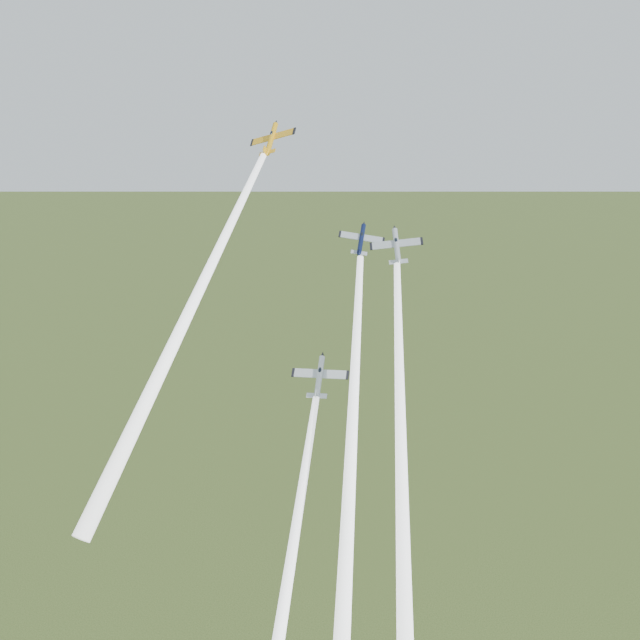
% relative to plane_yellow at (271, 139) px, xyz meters
% --- Properties ---
extents(plane_yellow, '(8.34, 7.74, 7.99)m').
position_rel_plane_yellow_xyz_m(plane_yellow, '(0.00, 0.00, 0.00)').
color(plane_yellow, '#F0A814').
extents(smoke_trail_yellow, '(8.80, 44.28, 41.92)m').
position_rel_plane_yellow_xyz_m(smoke_trail_yellow, '(-3.53, -23.52, -22.33)').
color(smoke_trail_yellow, white).
extents(plane_navy, '(7.33, 7.15, 6.31)m').
position_rel_plane_yellow_xyz_m(plane_navy, '(14.27, -0.89, -14.16)').
color(plane_navy, '#0C1437').
extents(smoke_trail_navy, '(13.49, 49.95, 47.82)m').
position_rel_plane_yellow_xyz_m(smoke_trail_navy, '(20.27, -27.14, -39.44)').
color(smoke_trail_navy, white).
extents(plane_silver_right, '(9.65, 8.16, 7.01)m').
position_rel_plane_yellow_xyz_m(plane_silver_right, '(19.58, -0.80, -14.86)').
color(plane_silver_right, '#AFB8BE').
extents(smoke_trail_silver_right, '(15.72, 49.19, 47.55)m').
position_rel_plane_yellow_xyz_m(smoke_trail_silver_right, '(26.78, -26.60, -40.01)').
color(smoke_trail_silver_right, white).
extents(plane_silver_low, '(9.03, 7.73, 6.65)m').
position_rel_plane_yellow_xyz_m(plane_silver_low, '(11.86, -13.36, -31.57)').
color(plane_silver_low, silver).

